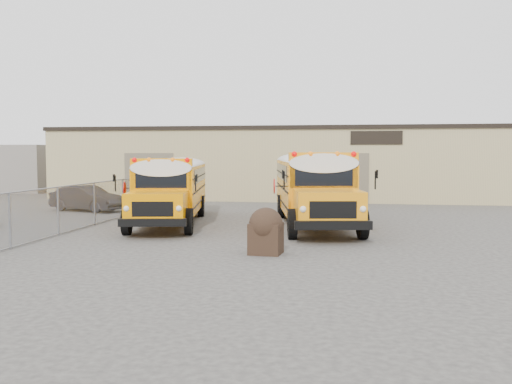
% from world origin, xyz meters
% --- Properties ---
extents(ground, '(120.00, 120.00, 0.00)m').
position_xyz_m(ground, '(0.00, 0.00, 0.00)').
color(ground, '#383634').
rests_on(ground, ground).
extents(warehouse, '(30.20, 10.20, 4.67)m').
position_xyz_m(warehouse, '(-0.00, 19.99, 2.37)').
color(warehouse, tan).
rests_on(warehouse, ground).
extents(chainlink_fence, '(0.07, 18.07, 1.81)m').
position_xyz_m(chainlink_fence, '(-6.00, 3.00, 0.90)').
color(chainlink_fence, gray).
rests_on(chainlink_fence, ground).
extents(distant_building_left, '(8.00, 6.00, 3.60)m').
position_xyz_m(distant_building_left, '(-22.00, 22.00, 1.80)').
color(distant_building_left, slate).
rests_on(distant_building_left, ground).
extents(school_bus_left, '(4.13, 10.01, 2.85)m').
position_xyz_m(school_bus_left, '(-4.31, 10.48, 1.65)').
color(school_bus_left, orange).
rests_on(school_bus_left, ground).
extents(school_bus_right, '(4.41, 10.83, 3.08)m').
position_xyz_m(school_bus_right, '(1.82, 11.30, 1.78)').
color(school_bus_right, orange).
rests_on(school_bus_right, ground).
extents(tarp_bundle, '(1.03, 1.03, 1.40)m').
position_xyz_m(tarp_bundle, '(2.06, -2.51, 0.72)').
color(tarp_bundle, black).
rests_on(tarp_bundle, ground).
extents(car_dark, '(4.24, 2.49, 1.32)m').
position_xyz_m(car_dark, '(-8.94, 8.31, 0.66)').
color(car_dark, black).
rests_on(car_dark, ground).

